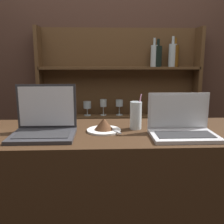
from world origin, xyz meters
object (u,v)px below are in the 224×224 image
Objects in this scene: laptop_far at (182,127)px; water_glass at (136,115)px; laptop_near at (44,124)px; cake_plate at (104,126)px.

laptop_far is 1.65× the size of water_glass.
cake_plate is (0.31, 0.06, -0.03)m from laptop_near.
water_glass is (0.18, 0.04, 0.05)m from cake_plate.
laptop_near is 0.50m from water_glass.
water_glass is at bearing 147.66° from laptop_far.
laptop_near reaches higher than cake_plate.
cake_plate is at bearing 166.52° from laptop_far.
laptop_far is 0.41m from cake_plate.
laptop_near is 0.96× the size of laptop_far.
cake_plate is 0.19m from water_glass.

